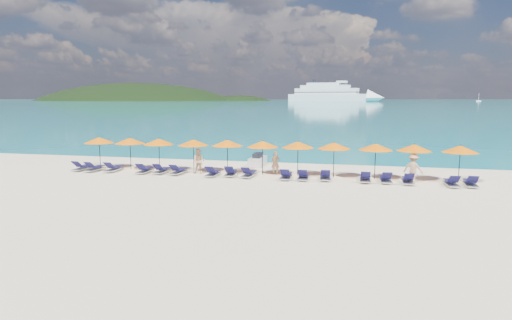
# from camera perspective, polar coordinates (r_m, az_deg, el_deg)

# --- Properties ---
(ground) EXTENTS (1400.00, 1400.00, 0.00)m
(ground) POSITION_cam_1_polar(r_m,az_deg,el_deg) (23.67, -1.60, -3.91)
(ground) COLOR beige
(sea) EXTENTS (1600.00, 1300.00, 0.01)m
(sea) POSITION_cam_1_polar(r_m,az_deg,el_deg) (682.45, 12.34, 7.77)
(sea) COLOR #1FA9B2
(sea) RESTS_ON ground
(headland_main) EXTENTS (374.00, 242.00, 126.50)m
(headland_main) POSITION_cam_1_polar(r_m,az_deg,el_deg) (641.58, -15.83, 4.22)
(headland_main) COLOR black
(headland_main) RESTS_ON ground
(headland_small) EXTENTS (162.00, 126.00, 85.50)m
(headland_small) POSITION_cam_1_polar(r_m,az_deg,el_deg) (604.20, -2.27, 4.57)
(headland_small) COLOR black
(headland_small) RESTS_ON ground
(cruise_ship) EXTENTS (115.24, 44.54, 31.79)m
(cruise_ship) POSITION_cam_1_polar(r_m,az_deg,el_deg) (524.07, 10.60, 8.59)
(cruise_ship) COLOR white
(cruise_ship) RESTS_ON ground
(sailboat_near) EXTENTS (5.10, 1.70, 9.35)m
(sailboat_near) POSITION_cam_1_polar(r_m,az_deg,el_deg) (561.79, 27.55, 7.03)
(sailboat_near) COLOR white
(sailboat_near) RESTS_ON ground
(jetski) EXTENTS (0.95, 2.51, 0.89)m
(jetski) POSITION_cam_1_polar(r_m,az_deg,el_deg) (31.94, 0.24, -0.03)
(jetski) COLOR silver
(jetski) RESTS_ON ground
(beachgoer_a) EXTENTS (0.60, 0.43, 1.54)m
(beachgoer_a) POSITION_cam_1_polar(r_m,az_deg,el_deg) (27.96, 2.62, -0.41)
(beachgoer_a) COLOR tan
(beachgoer_a) RESTS_ON ground
(beachgoer_b) EXTENTS (0.87, 0.57, 1.68)m
(beachgoer_b) POSITION_cam_1_polar(r_m,az_deg,el_deg) (28.46, -7.61, -0.17)
(beachgoer_b) COLOR tan
(beachgoer_b) RESTS_ON ground
(beachgoer_c) EXTENTS (1.25, 0.96, 1.76)m
(beachgoer_c) POSITION_cam_1_polar(r_m,az_deg,el_deg) (26.90, 20.23, -1.03)
(beachgoer_c) COLOR tan
(beachgoer_c) RESTS_ON ground
(umbrella_0) EXTENTS (2.10, 2.10, 2.28)m
(umbrella_0) POSITION_cam_1_polar(r_m,az_deg,el_deg) (32.32, -20.19, 2.50)
(umbrella_0) COLOR black
(umbrella_0) RESTS_ON ground
(umbrella_1) EXTENTS (2.10, 2.10, 2.28)m
(umbrella_1) POSITION_cam_1_polar(r_m,az_deg,el_deg) (31.21, -16.47, 2.48)
(umbrella_1) COLOR black
(umbrella_1) RESTS_ON ground
(umbrella_2) EXTENTS (2.10, 2.10, 2.28)m
(umbrella_2) POSITION_cam_1_polar(r_m,az_deg,el_deg) (30.06, -12.83, 2.41)
(umbrella_2) COLOR black
(umbrella_2) RESTS_ON ground
(umbrella_3) EXTENTS (2.10, 2.10, 2.28)m
(umbrella_3) POSITION_cam_1_polar(r_m,az_deg,el_deg) (29.06, -8.35, 2.33)
(umbrella_3) COLOR black
(umbrella_3) RESTS_ON ground
(umbrella_4) EXTENTS (2.10, 2.10, 2.28)m
(umbrella_4) POSITION_cam_1_polar(r_m,az_deg,el_deg) (28.53, -3.86, 2.28)
(umbrella_4) COLOR black
(umbrella_4) RESTS_ON ground
(umbrella_5) EXTENTS (2.10, 2.10, 2.28)m
(umbrella_5) POSITION_cam_1_polar(r_m,az_deg,el_deg) (27.76, 0.87, 2.13)
(umbrella_5) COLOR black
(umbrella_5) RESTS_ON ground
(umbrella_6) EXTENTS (2.10, 2.10, 2.28)m
(umbrella_6) POSITION_cam_1_polar(r_m,az_deg,el_deg) (27.54, 5.62, 2.04)
(umbrella_6) COLOR black
(umbrella_6) RESTS_ON ground
(umbrella_7) EXTENTS (2.10, 2.10, 2.28)m
(umbrella_7) POSITION_cam_1_polar(r_m,az_deg,el_deg) (27.27, 10.37, 1.89)
(umbrella_7) COLOR black
(umbrella_7) RESTS_ON ground
(umbrella_8) EXTENTS (2.10, 2.10, 2.28)m
(umbrella_8) POSITION_cam_1_polar(r_m,az_deg,el_deg) (27.19, 15.68, 1.69)
(umbrella_8) COLOR black
(umbrella_8) RESTS_ON ground
(umbrella_9) EXTENTS (2.10, 2.10, 2.28)m
(umbrella_9) POSITION_cam_1_polar(r_m,az_deg,el_deg) (27.47, 20.37, 1.54)
(umbrella_9) COLOR black
(umbrella_9) RESTS_ON ground
(umbrella_10) EXTENTS (2.10, 2.10, 2.28)m
(umbrella_10) POSITION_cam_1_polar(r_m,az_deg,el_deg) (27.83, 25.60, 1.32)
(umbrella_10) COLOR black
(umbrella_10) RESTS_ON ground
(lounger_0) EXTENTS (0.68, 1.72, 0.66)m
(lounger_0) POSITION_cam_1_polar(r_m,az_deg,el_deg) (31.97, -22.17, -0.88)
(lounger_0) COLOR silver
(lounger_0) RESTS_ON ground
(lounger_1) EXTENTS (0.71, 1.73, 0.66)m
(lounger_1) POSITION_cam_1_polar(r_m,az_deg,el_deg) (31.27, -20.71, -1.00)
(lounger_1) COLOR silver
(lounger_1) RESTS_ON ground
(lounger_2) EXTENTS (0.62, 1.70, 0.66)m
(lounger_2) POSITION_cam_1_polar(r_m,az_deg,el_deg) (30.71, -18.48, -1.05)
(lounger_2) COLOR silver
(lounger_2) RESTS_ON ground
(lounger_3) EXTENTS (0.66, 1.71, 0.66)m
(lounger_3) POSITION_cam_1_polar(r_m,az_deg,el_deg) (29.46, -14.65, -1.27)
(lounger_3) COLOR silver
(lounger_3) RESTS_ON ground
(lounger_4) EXTENTS (0.65, 1.71, 0.66)m
(lounger_4) POSITION_cam_1_polar(r_m,az_deg,el_deg) (29.14, -12.47, -1.31)
(lounger_4) COLOR silver
(lounger_4) RESTS_ON ground
(lounger_5) EXTENTS (0.73, 1.74, 0.66)m
(lounger_5) POSITION_cam_1_polar(r_m,az_deg,el_deg) (28.57, -10.35, -1.43)
(lounger_5) COLOR silver
(lounger_5) RESTS_ON ground
(lounger_6) EXTENTS (0.62, 1.70, 0.66)m
(lounger_6) POSITION_cam_1_polar(r_m,az_deg,el_deg) (27.54, -5.80, -1.71)
(lounger_6) COLOR silver
(lounger_6) RESTS_ON ground
(lounger_7) EXTENTS (0.76, 1.74, 0.66)m
(lounger_7) POSITION_cam_1_polar(r_m,az_deg,el_deg) (27.51, -3.38, -1.69)
(lounger_7) COLOR silver
(lounger_7) RESTS_ON ground
(lounger_8) EXTENTS (0.76, 1.75, 0.66)m
(lounger_8) POSITION_cam_1_polar(r_m,az_deg,el_deg) (27.09, -0.97, -1.83)
(lounger_8) COLOR silver
(lounger_8) RESTS_ON ground
(lounger_9) EXTENTS (0.64, 1.71, 0.66)m
(lounger_9) POSITION_cam_1_polar(r_m,az_deg,el_deg) (26.48, 4.03, -2.09)
(lounger_9) COLOR silver
(lounger_9) RESTS_ON ground
(lounger_10) EXTENTS (0.70, 1.73, 0.66)m
(lounger_10) POSITION_cam_1_polar(r_m,az_deg,el_deg) (26.40, 6.31, -2.15)
(lounger_10) COLOR silver
(lounger_10) RESTS_ON ground
(lounger_11) EXTENTS (0.74, 1.74, 0.66)m
(lounger_11) POSITION_cam_1_polar(r_m,az_deg,el_deg) (26.52, 9.21, -2.16)
(lounger_11) COLOR silver
(lounger_11) RESTS_ON ground
(lounger_12) EXTENTS (0.64, 1.71, 0.66)m
(lounger_12) POSITION_cam_1_polar(r_m,az_deg,el_deg) (26.41, 14.36, -2.36)
(lounger_12) COLOR silver
(lounger_12) RESTS_ON ground
(lounger_13) EXTENTS (0.70, 1.73, 0.66)m
(lounger_13) POSITION_cam_1_polar(r_m,az_deg,el_deg) (26.53, 16.89, -2.41)
(lounger_13) COLOR silver
(lounger_13) RESTS_ON ground
(lounger_14) EXTENTS (0.67, 1.72, 0.66)m
(lounger_14) POSITION_cam_1_polar(r_m,az_deg,el_deg) (26.55, 19.60, -2.53)
(lounger_14) COLOR silver
(lounger_14) RESTS_ON ground
(lounger_15) EXTENTS (0.66, 1.71, 0.66)m
(lounger_15) POSITION_cam_1_polar(r_m,az_deg,el_deg) (26.73, 24.61, -2.74)
(lounger_15) COLOR silver
(lounger_15) RESTS_ON ground
(lounger_16) EXTENTS (0.72, 1.74, 0.66)m
(lounger_16) POSITION_cam_1_polar(r_m,az_deg,el_deg) (27.13, 26.70, -2.72)
(lounger_16) COLOR silver
(lounger_16) RESTS_ON ground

